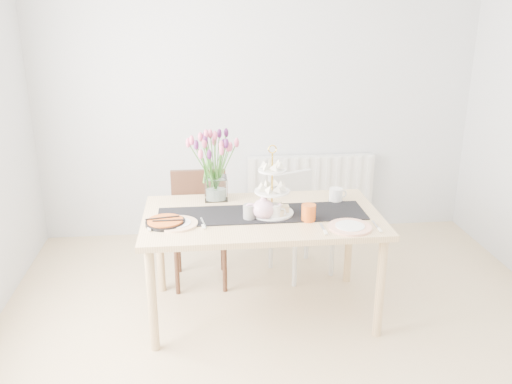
{
  "coord_description": "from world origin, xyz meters",
  "views": [
    {
      "loc": [
        -0.53,
        -2.63,
        2.1
      ],
      "look_at": [
        -0.18,
        0.71,
        0.93
      ],
      "focal_mm": 38.0,
      "sensor_mm": 36.0,
      "label": 1
    }
  ],
  "objects": [
    {
      "name": "plate_right",
      "position": [
        0.39,
        0.46,
        0.76
      ],
      "size": [
        0.28,
        0.28,
        0.01
      ],
      "primitive_type": "cylinder",
      "rotation": [
        0.0,
        0.0,
        -0.01
      ],
      "color": "white",
      "rests_on": "dining_table"
    },
    {
      "name": "chair_white",
      "position": [
        0.23,
        1.4,
        0.47
      ],
      "size": [
        0.53,
        0.53,
        0.81
      ],
      "rotation": [
        0.0,
        0.0,
        0.41
      ],
      "color": "silver",
      "rests_on": "ground"
    },
    {
      "name": "cream_jug",
      "position": [
        0.42,
        0.96,
        0.8
      ],
      "size": [
        0.11,
        0.11,
        0.1
      ],
      "primitive_type": "cylinder",
      "rotation": [
        0.0,
        0.0,
        0.09
      ],
      "color": "white",
      "rests_on": "dining_table"
    },
    {
      "name": "cake_stand",
      "position": [
        -0.07,
        0.75,
        0.87
      ],
      "size": [
        0.29,
        0.29,
        0.43
      ],
      "rotation": [
        0.0,
        0.0,
        0.1
      ],
      "color": "gold",
      "rests_on": "dining_table"
    },
    {
      "name": "plate_left",
      "position": [
        -0.7,
        0.63,
        0.76
      ],
      "size": [
        0.31,
        0.31,
        0.01
      ],
      "primitive_type": "cylinder",
      "rotation": [
        0.0,
        0.0,
        0.18
      ],
      "color": "white",
      "rests_on": "dining_table"
    },
    {
      "name": "radiator",
      "position": [
        0.5,
        2.19,
        0.45
      ],
      "size": [
        1.2,
        0.08,
        0.6
      ],
      "primitive_type": "cube",
      "color": "white",
      "rests_on": "room_shell"
    },
    {
      "name": "dining_table",
      "position": [
        -0.13,
        0.76,
        0.67
      ],
      "size": [
        1.6,
        0.9,
        0.75
      ],
      "color": "tan",
      "rests_on": "ground"
    },
    {
      "name": "table_runner",
      "position": [
        -0.13,
        0.76,
        0.75
      ],
      "size": [
        1.4,
        0.35,
        0.01
      ],
      "primitive_type": "cube",
      "color": "black",
      "rests_on": "dining_table"
    },
    {
      "name": "teapot",
      "position": [
        -0.14,
        0.67,
        0.82
      ],
      "size": [
        0.25,
        0.21,
        0.16
      ],
      "primitive_type": null,
      "rotation": [
        0.0,
        0.0,
        -0.07
      ],
      "color": "silver",
      "rests_on": "dining_table"
    },
    {
      "name": "mug_grey",
      "position": [
        -0.23,
        0.68,
        0.8
      ],
      "size": [
        0.09,
        0.09,
        0.1
      ],
      "primitive_type": "cylinder",
      "rotation": [
        0.0,
        0.0,
        0.09
      ],
      "color": "gray",
      "rests_on": "dining_table"
    },
    {
      "name": "tulip_vase",
      "position": [
        -0.43,
        1.1,
        1.08
      ],
      "size": [
        0.61,
        0.61,
        0.51
      ],
      "rotation": [
        0.0,
        0.0,
        0.38
      ],
      "color": "silver",
      "rests_on": "dining_table"
    },
    {
      "name": "mug_white",
      "position": [
        -0.06,
        0.66,
        0.8
      ],
      "size": [
        0.1,
        0.1,
        0.1
      ],
      "primitive_type": "cylinder",
      "rotation": [
        0.0,
        0.0,
        -0.14
      ],
      "color": "white",
      "rests_on": "dining_table"
    },
    {
      "name": "tart_tin",
      "position": [
        -0.77,
        0.65,
        0.77
      ],
      "size": [
        0.26,
        0.26,
        0.03
      ],
      "rotation": [
        0.0,
        0.0,
        -0.26
      ],
      "color": "black",
      "rests_on": "dining_table"
    },
    {
      "name": "room_shell",
      "position": [
        0.0,
        0.0,
        1.3
      ],
      "size": [
        4.5,
        4.5,
        4.5
      ],
      "color": "tan",
      "rests_on": "ground"
    },
    {
      "name": "chair_brown",
      "position": [
        -0.56,
        1.34,
        0.5
      ],
      "size": [
        0.43,
        0.43,
        0.87
      ],
      "rotation": [
        0.0,
        0.0,
        -0.0
      ],
      "color": "#392014",
      "rests_on": "ground"
    },
    {
      "name": "mug_orange",
      "position": [
        0.16,
        0.62,
        0.81
      ],
      "size": [
        0.12,
        0.12,
        0.11
      ],
      "primitive_type": "cylinder",
      "rotation": [
        0.0,
        0.0,
        1.16
      ],
      "color": "#CD5416",
      "rests_on": "dining_table"
    }
  ]
}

